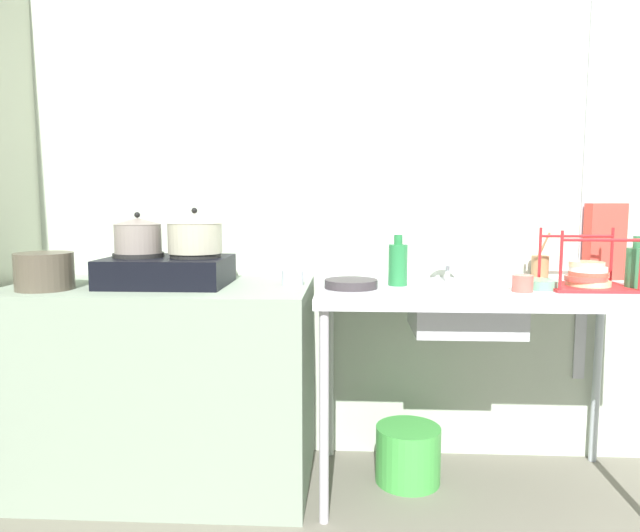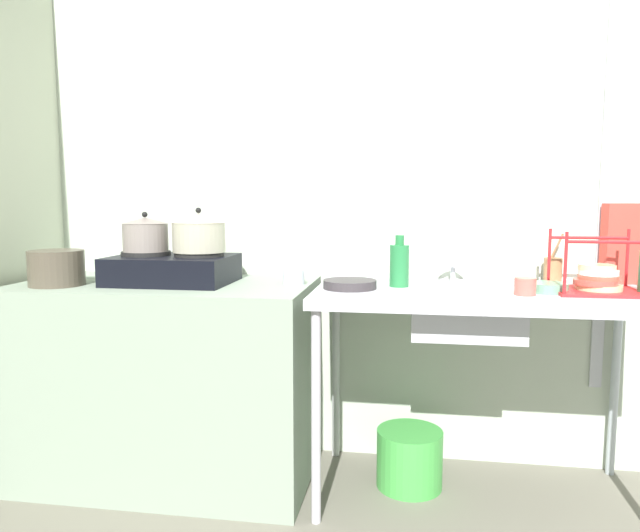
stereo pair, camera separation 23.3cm
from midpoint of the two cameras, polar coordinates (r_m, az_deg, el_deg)
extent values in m
cube|color=#B7C1AF|center=(2.76, 16.80, 7.78)|extent=(5.27, 0.10, 2.56)
cube|color=#B5B5BF|center=(2.80, 23.20, 10.14)|extent=(0.05, 0.01, 2.04)
cube|color=gray|center=(2.59, -18.00, -11.22)|extent=(1.25, 0.66, 0.85)
cube|color=#B5B5BF|center=(2.36, 12.87, -2.61)|extent=(1.31, 0.66, 0.04)
cylinder|color=#B6B0BC|center=(2.17, -2.78, -14.98)|extent=(0.04, 0.04, 0.81)
cylinder|color=#BABCBC|center=(2.72, -1.51, -10.52)|extent=(0.04, 0.04, 0.81)
cylinder|color=#AEB7C0|center=(2.89, 23.88, -10.02)|extent=(0.04, 0.04, 0.81)
cube|color=black|center=(2.48, -17.63, -0.52)|extent=(0.50, 0.37, 0.12)
cylinder|color=black|center=(2.52, -20.24, 1.03)|extent=(0.21, 0.21, 0.02)
cylinder|color=black|center=(2.43, -15.04, 1.03)|extent=(0.21, 0.21, 0.02)
cylinder|color=gray|center=(2.51, -20.30, 2.58)|extent=(0.19, 0.19, 0.12)
cone|color=slate|center=(2.51, -20.36, 4.23)|extent=(0.19, 0.19, 0.03)
sphere|color=black|center=(2.51, -20.39, 4.80)|extent=(0.02, 0.02, 0.02)
cylinder|color=#A6A18C|center=(2.43, -15.09, 2.69)|extent=(0.22, 0.22, 0.12)
cone|color=tan|center=(2.42, -15.15, 4.61)|extent=(0.22, 0.22, 0.04)
sphere|color=black|center=(2.42, -15.17, 5.37)|extent=(0.02, 0.02, 0.02)
cylinder|color=#4E4539|center=(2.55, -28.24, -0.47)|extent=(0.22, 0.22, 0.15)
cylinder|color=silver|center=(2.38, -5.56, -1.19)|extent=(0.09, 0.09, 0.06)
cone|color=silver|center=(2.37, -5.58, 0.68)|extent=(0.09, 0.09, 0.09)
cube|color=#B5B5BF|center=(2.32, 11.45, -4.34)|extent=(0.41, 0.35, 0.17)
cylinder|color=#B5B5BF|center=(2.49, 10.06, 0.22)|extent=(0.02, 0.02, 0.16)
torus|color=#B5B5BF|center=(2.43, 10.26, 1.94)|extent=(0.13, 0.02, 0.13)
cylinder|color=#342F32|center=(2.29, 0.22, -1.80)|extent=(0.21, 0.21, 0.03)
cylinder|color=red|center=(2.29, 20.32, 0.37)|extent=(0.01, 0.01, 0.24)
cylinder|color=red|center=(2.53, 18.69, 0.96)|extent=(0.01, 0.01, 0.24)
cylinder|color=red|center=(2.62, 24.91, 0.89)|extent=(0.01, 0.01, 0.24)
cylinder|color=red|center=(2.33, 23.86, 2.38)|extent=(0.29, 0.01, 0.01)
cylinder|color=red|center=(2.56, 21.94, 2.78)|extent=(0.29, 0.01, 0.01)
cube|color=red|center=(2.47, 22.66, -1.97)|extent=(0.31, 0.26, 0.01)
cylinder|color=beige|center=(2.47, 22.84, -1.59)|extent=(0.17, 0.17, 0.02)
cylinder|color=#BF4A3F|center=(2.46, 22.61, -1.16)|extent=(0.16, 0.16, 0.02)
cylinder|color=#BC503D|center=(2.47, 22.88, -0.75)|extent=(0.15, 0.15, 0.02)
cylinder|color=white|center=(2.47, 22.83, -0.30)|extent=(0.14, 0.14, 0.02)
cylinder|color=beige|center=(2.46, 22.71, 0.16)|extent=(0.13, 0.13, 0.02)
cylinder|color=#BA584D|center=(2.29, 16.90, -1.69)|extent=(0.08, 0.08, 0.06)
cylinder|color=#619B7C|center=(2.40, 18.58, -1.74)|extent=(0.15, 0.15, 0.04)
cylinder|color=#25723B|center=(2.36, 5.01, 0.09)|extent=(0.08, 0.08, 0.17)
cylinder|color=#25723B|center=(2.35, 5.04, 2.64)|extent=(0.04, 0.04, 0.04)
cylinder|color=#2E673F|center=(2.49, 26.79, -0.30)|extent=(0.08, 0.08, 0.17)
cylinder|color=#2E673F|center=(2.48, 26.92, 2.14)|extent=(0.04, 0.04, 0.05)
cube|color=#D23F34|center=(2.77, 24.46, 2.22)|extent=(0.17, 0.09, 0.34)
cylinder|color=#976D45|center=(2.69, 18.86, -0.14)|extent=(0.08, 0.08, 0.11)
cylinder|color=olive|center=(2.69, 18.91, 1.37)|extent=(0.07, 0.05, 0.18)
cylinder|color=green|center=(2.59, 6.12, -18.25)|extent=(0.28, 0.28, 0.24)
camera|label=1|loc=(0.12, -92.86, -0.32)|focal=32.02mm
camera|label=2|loc=(0.12, 87.14, 0.32)|focal=32.02mm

